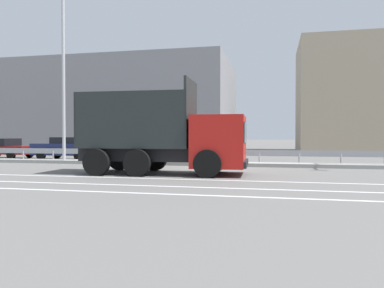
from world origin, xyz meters
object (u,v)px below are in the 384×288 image
at_px(dump_truck, 181,143).
at_px(street_lamp_1, 62,59).
at_px(parked_car_3, 68,148).
at_px(median_road_sign, 111,140).
at_px(parked_car_2, 3,148).

distance_m(dump_truck, street_lamp_1, 10.21).
bearing_deg(parked_car_3, median_road_sign, -120.02).
relative_size(dump_truck, median_road_sign, 2.73).
height_order(dump_truck, parked_car_2, dump_truck).
distance_m(median_road_sign, street_lamp_1, 5.37).
distance_m(parked_car_2, parked_car_3, 5.27).
bearing_deg(parked_car_2, street_lamp_1, 64.93).
xyz_separation_m(median_road_sign, parked_car_3, (-4.35, 2.84, -0.55)).
relative_size(dump_truck, parked_car_2, 1.50).
bearing_deg(parked_car_3, street_lamp_1, -150.10).
distance_m(dump_truck, median_road_sign, 6.93).
bearing_deg(street_lamp_1, dump_truck, -28.66).
bearing_deg(dump_truck, parked_car_2, -120.27).
height_order(dump_truck, median_road_sign, dump_truck).
relative_size(median_road_sign, parked_car_3, 0.55).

